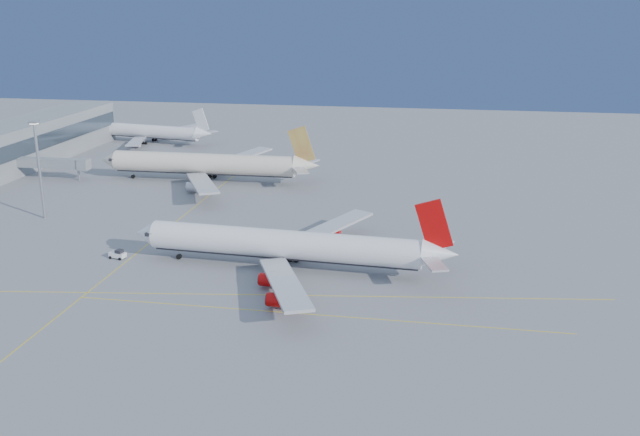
# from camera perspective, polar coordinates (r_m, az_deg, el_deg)

# --- Properties ---
(ground) EXTENTS (500.00, 500.00, 0.00)m
(ground) POSITION_cam_1_polar(r_m,az_deg,el_deg) (142.11, -1.40, -5.27)
(ground) COLOR slate
(ground) RESTS_ON ground
(terminal) EXTENTS (18.40, 110.00, 15.00)m
(terminal) POSITION_cam_1_polar(r_m,az_deg,el_deg) (260.45, -23.14, 5.33)
(terminal) COLOR gray
(terminal) RESTS_ON ground
(jet_bridge) EXTENTS (23.60, 3.60, 6.90)m
(jet_bridge) POSITION_cam_1_polar(r_m,az_deg,el_deg) (238.70, -20.31, 4.12)
(jet_bridge) COLOR gray
(jet_bridge) RESTS_ON ground
(taxiway_lines) EXTENTS (118.86, 140.00, 0.02)m
(taxiway_lines) POSITION_cam_1_polar(r_m,az_deg,el_deg) (151.19, -6.41, -3.98)
(taxiway_lines) COLOR yellow
(taxiway_lines) RESTS_ON ground
(airliner_virgin) EXTENTS (69.76, 62.56, 17.20)m
(airliner_virgin) POSITION_cam_1_polar(r_m,az_deg,el_deg) (148.14, -2.41, -2.20)
(airliner_virgin) COLOR white
(airliner_virgin) RESTS_ON ground
(airliner_etihad) EXTENTS (70.26, 65.13, 18.39)m
(airliner_etihad) POSITION_cam_1_polar(r_m,az_deg,el_deg) (223.70, -8.91, 4.29)
(airliner_etihad) COLOR beige
(airliner_etihad) RESTS_ON ground
(airliner_third) EXTENTS (55.63, 50.73, 14.96)m
(airliner_third) POSITION_cam_1_polar(r_m,az_deg,el_deg) (292.00, -13.48, 6.74)
(airliner_third) COLOR white
(airliner_third) RESTS_ON ground
(pushback_tug) EXTENTS (3.84, 2.76, 2.00)m
(pushback_tug) POSITION_cam_1_polar(r_m,az_deg,el_deg) (161.60, -15.87, -2.81)
(pushback_tug) COLOR white
(pushback_tug) RESTS_ON ground
(light_mast) EXTENTS (2.19, 2.19, 25.28)m
(light_mast) POSITION_cam_1_polar(r_m,az_deg,el_deg) (194.29, -21.60, 4.21)
(light_mast) COLOR gray
(light_mast) RESTS_ON ground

